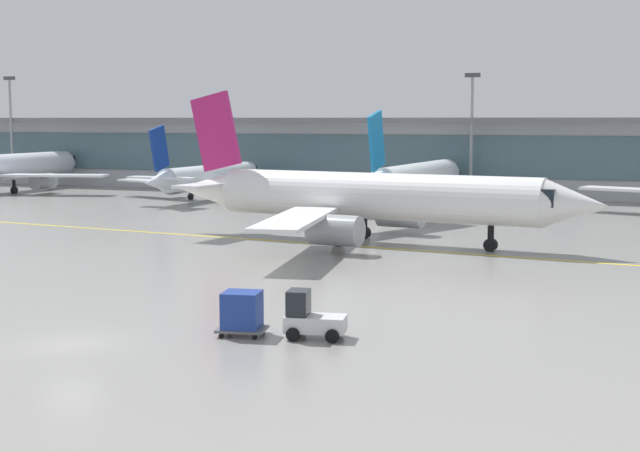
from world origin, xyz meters
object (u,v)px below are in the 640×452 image
Objects in this scene: taxiing_regional_jet at (371,197)px; apron_light_mast_1 at (472,131)px; gate_airplane_0 at (7,167)px; baggage_tug at (310,318)px; gate_airplane_2 at (416,179)px; gate_airplane_1 at (209,177)px; cargo_dolly_lead at (242,312)px; apron_light_mast_0 at (11,126)px.

taxiing_regional_jet is 2.40× the size of apron_light_mast_1.
baggage_tug is at bearing -132.46° from gate_airplane_0.
apron_light_mast_1 reaches higher than taxiing_regional_jet.
gate_airplane_0 is 1.04× the size of gate_airplane_2.
apron_light_mast_1 reaches higher than gate_airplane_0.
apron_light_mast_1 reaches higher than baggage_tug.
apron_light_mast_1 is (58.12, 11.08, 4.85)m from gate_airplane_0.
apron_light_mast_1 is (3.45, 12.12, 5.00)m from gate_airplane_2.
cargo_dolly_lead is (33.63, -61.21, -1.59)m from gate_airplane_1.
gate_airplane_0 is 13.71× the size of cargo_dolly_lead.
apron_light_mast_0 is 65.78m from apron_light_mast_1.
gate_airplane_2 reaches higher than baggage_tug.
gate_airplane_1 is 42.68m from taxiing_regional_jet.
taxiing_regional_jet is (59.01, -30.52, 0.29)m from gate_airplane_0.
gate_airplane_0 is 54.68m from gate_airplane_2.
cargo_dolly_lead is 0.16× the size of apron_light_mast_1.
taxiing_regional_jet is at bearing 92.06° from baggage_tug.
apron_light_mast_0 is (-70.49, 71.65, 7.34)m from cargo_dolly_lead.
gate_airplane_0 reaches higher than gate_airplane_1.
baggage_tug is at bearing -83.86° from apron_light_mast_1.
gate_airplane_0 is at bearing 126.65° from baggage_tug.
cargo_dolly_lead is at bearing 180.00° from baggage_tug.
gate_airplane_2 is (54.67, -1.04, -0.14)m from gate_airplane_0.
gate_airplane_2 is at bearing 87.02° from cargo_dolly_lead.
gate_airplane_0 is 89.53m from baggage_tug.
gate_airplane_0 is 2.10× the size of apron_light_mast_0.
cargo_dolly_lead is 100.77m from apron_light_mast_0.
gate_airplane_1 is at bearing 108.08° from cargo_dolly_lead.
gate_airplane_1 is at bearing 90.77° from gate_airplane_2.
apron_light_mast_1 is at bearing 0.55° from apron_light_mast_0.
baggage_tug is 1.19× the size of cargo_dolly_lead.
gate_airplane_1 is 25.50m from gate_airplane_2.
apron_light_mast_1 is (65.78, 0.63, -0.32)m from apron_light_mast_0.
gate_airplane_0 is 59.36m from apron_light_mast_1.
baggage_tug is (65.83, -60.63, -2.33)m from gate_airplane_0.
gate_airplane_2 is 11.03× the size of baggage_tug.
baggage_tug is at bearing -0.00° from cargo_dolly_lead.
gate_airplane_2 is 60.74m from cargo_dolly_lead.
gate_airplane_1 is at bearing 110.43° from baggage_tug.
gate_airplane_2 is 13.56m from apron_light_mast_1.
gate_airplane_2 is 60.66m from baggage_tug.
gate_airplane_0 is 1.22× the size of gate_airplane_1.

